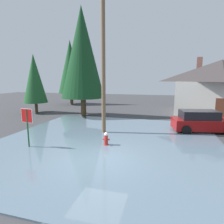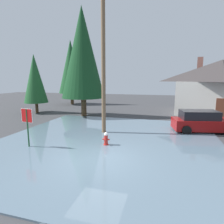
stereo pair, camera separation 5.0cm
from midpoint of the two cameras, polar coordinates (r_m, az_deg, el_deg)
ground_plane at (r=9.27m, az=-4.07°, el=-14.49°), size 80.00×80.00×0.10m
flood_puddle at (r=11.71m, az=-1.21°, el=-8.75°), size 13.35×13.82×0.07m
lane_stop_bar at (r=7.76m, az=-7.17°, el=-19.20°), size 3.88×0.56×0.01m
stop_sign_near at (r=11.26m, az=-24.16°, el=-2.22°), size 0.76×0.12×2.21m
fire_hydrant at (r=10.87m, az=-1.70°, el=-8.23°), size 0.40×0.35×0.81m
utility_pole at (r=13.03m, az=-2.52°, el=15.35°), size 1.60×0.28×9.69m
house at (r=23.58m, az=29.96°, el=6.72°), size 10.12×7.64×6.30m
parked_car at (r=15.16m, az=25.62°, el=-2.65°), size 4.46×2.62×1.56m
pine_tree_tall_left at (r=19.64m, az=-8.86°, el=17.19°), size 4.30×4.30×10.76m
pine_tree_mid_left at (r=29.81m, az=-12.23°, el=13.14°), size 3.82×3.82×9.56m
pine_tree_short_left at (r=23.06m, az=-22.23°, el=9.29°), size 2.62×2.62×6.54m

